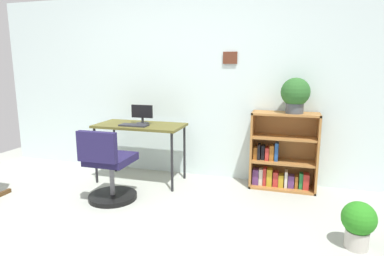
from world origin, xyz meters
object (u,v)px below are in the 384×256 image
office_chair (109,170)px  potted_plant_on_shelf (295,94)px  desk (140,129)px  monitor (142,114)px  keyboard (134,125)px  bookshelf_low (282,155)px  potted_plant_floor (358,223)px

office_chair → potted_plant_on_shelf: 2.20m
desk → monitor: monitor is taller
keyboard → bookshelf_low: bookshelf_low is taller
desk → bookshelf_low: (1.69, 0.28, -0.27)m
keyboard → potted_plant_on_shelf: bearing=10.8°
office_chair → potted_plant_floor: size_ratio=2.06×
bookshelf_low → monitor: bearing=-172.4°
potted_plant_on_shelf → potted_plant_floor: 1.55m
bookshelf_low → potted_plant_on_shelf: 0.74m
monitor → potted_plant_floor: monitor is taller
potted_plant_on_shelf → potted_plant_floor: (0.51, -1.15, -0.90)m
desk → keyboard: bearing=-99.6°
office_chair → potted_plant_on_shelf: size_ratio=2.01×
desk → bookshelf_low: bearing=9.3°
monitor → desk: bearing=-98.9°
potted_plant_on_shelf → potted_plant_floor: bearing=-66.0°
bookshelf_low → potted_plant_floor: size_ratio=2.34×
keyboard → office_chair: (-0.03, -0.56, -0.39)m
potted_plant_on_shelf → office_chair: bearing=-154.0°
keyboard → potted_plant_floor: size_ratio=0.88×
desk → potted_plant_on_shelf: size_ratio=2.71×
bookshelf_low → potted_plant_on_shelf: potted_plant_on_shelf is taller
monitor → potted_plant_floor: (2.30, -0.98, -0.62)m
monitor → office_chair: bearing=-94.5°
keyboard → office_chair: bearing=-92.9°
keyboard → desk: bearing=80.4°
desk → office_chair: (-0.05, -0.68, -0.32)m
monitor → potted_plant_on_shelf: (1.79, 0.17, 0.28)m
monitor → office_chair: (-0.06, -0.73, -0.50)m
potted_plant_floor → office_chair: bearing=174.0°
monitor → keyboard: size_ratio=0.81×
potted_plant_on_shelf → bookshelf_low: bearing=155.1°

